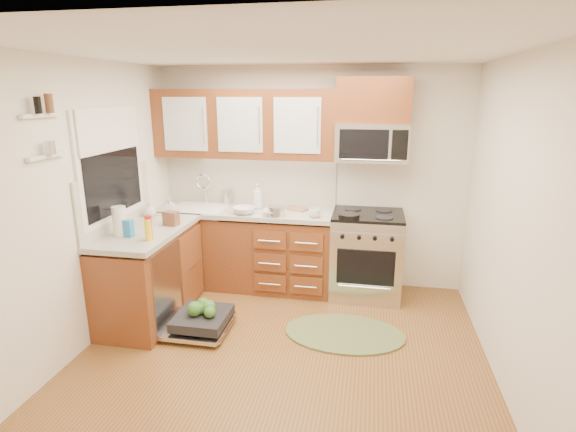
% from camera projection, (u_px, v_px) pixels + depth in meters
% --- Properties ---
extents(floor, '(3.50, 3.50, 0.00)m').
position_uv_depth(floor, '(281.00, 358.00, 3.87)').
color(floor, brown).
rests_on(floor, ground).
extents(ceiling, '(3.50, 3.50, 0.00)m').
position_uv_depth(ceiling, '(279.00, 51.00, 3.21)').
color(ceiling, white).
rests_on(ceiling, ground).
extents(wall_back, '(3.50, 0.04, 2.50)m').
position_uv_depth(wall_back, '(310.00, 179.00, 5.20)').
color(wall_back, silver).
rests_on(wall_back, ground).
extents(wall_front, '(3.50, 0.04, 2.50)m').
position_uv_depth(wall_front, '(196.00, 330.00, 1.88)').
color(wall_front, silver).
rests_on(wall_front, ground).
extents(wall_left, '(0.04, 3.50, 2.50)m').
position_uv_depth(wall_left, '(80.00, 209.00, 3.85)').
color(wall_left, silver).
rests_on(wall_left, ground).
extents(wall_right, '(0.04, 3.50, 2.50)m').
position_uv_depth(wall_right, '(518.00, 231.00, 3.23)').
color(wall_right, silver).
rests_on(wall_right, ground).
extents(base_cabinet_back, '(2.05, 0.60, 0.85)m').
position_uv_depth(base_cabinet_back, '(245.00, 250.00, 5.26)').
color(base_cabinet_back, maroon).
rests_on(base_cabinet_back, ground).
extents(base_cabinet_left, '(0.60, 1.25, 0.85)m').
position_uv_depth(base_cabinet_left, '(150.00, 277.00, 4.51)').
color(base_cabinet_left, maroon).
rests_on(base_cabinet_left, ground).
extents(countertop_back, '(2.07, 0.64, 0.05)m').
position_uv_depth(countertop_back, '(243.00, 211.00, 5.12)').
color(countertop_back, '#AEAA9F').
rests_on(countertop_back, base_cabinet_back).
extents(countertop_left, '(0.64, 1.27, 0.05)m').
position_uv_depth(countertop_left, '(147.00, 232.00, 4.38)').
color(countertop_left, '#AEAA9F').
rests_on(countertop_left, base_cabinet_left).
extents(backsplash_back, '(2.05, 0.02, 0.57)m').
position_uv_depth(backsplash_back, '(250.00, 180.00, 5.32)').
color(backsplash_back, beige).
rests_on(backsplash_back, ground).
extents(backsplash_left, '(0.02, 1.25, 0.57)m').
position_uv_depth(backsplash_left, '(116.00, 199.00, 4.35)').
color(backsplash_left, beige).
rests_on(backsplash_left, ground).
extents(upper_cabinets, '(2.05, 0.35, 0.75)m').
position_uv_depth(upper_cabinets, '(244.00, 124.00, 4.99)').
color(upper_cabinets, maroon).
rests_on(upper_cabinets, ground).
extents(cabinet_over_mw, '(0.76, 0.35, 0.47)m').
position_uv_depth(cabinet_over_mw, '(374.00, 100.00, 4.67)').
color(cabinet_over_mw, maroon).
rests_on(cabinet_over_mw, ground).
extents(range, '(0.76, 0.64, 0.95)m').
position_uv_depth(range, '(366.00, 255.00, 4.98)').
color(range, silver).
rests_on(range, ground).
extents(microwave, '(0.76, 0.38, 0.40)m').
position_uv_depth(microwave, '(372.00, 142.00, 4.77)').
color(microwave, silver).
rests_on(microwave, ground).
extents(sink, '(0.62, 0.50, 0.26)m').
position_uv_depth(sink, '(200.00, 218.00, 5.23)').
color(sink, white).
rests_on(sink, ground).
extents(dishwasher, '(0.70, 0.60, 0.20)m').
position_uv_depth(dishwasher, '(199.00, 322.00, 4.28)').
color(dishwasher, silver).
rests_on(dishwasher, ground).
extents(window, '(0.03, 1.05, 1.05)m').
position_uv_depth(window, '(111.00, 165.00, 4.24)').
color(window, white).
rests_on(window, ground).
extents(window_blind, '(0.02, 0.96, 0.40)m').
position_uv_depth(window_blind, '(110.00, 130.00, 4.15)').
color(window_blind, white).
rests_on(window_blind, ground).
extents(shelf_upper, '(0.04, 0.40, 0.03)m').
position_uv_depth(shelf_upper, '(41.00, 115.00, 3.30)').
color(shelf_upper, white).
rests_on(shelf_upper, ground).
extents(shelf_lower, '(0.04, 0.40, 0.03)m').
position_uv_depth(shelf_lower, '(47.00, 156.00, 3.38)').
color(shelf_lower, white).
rests_on(shelf_lower, ground).
extents(rug, '(1.33, 1.13, 0.02)m').
position_uv_depth(rug, '(344.00, 333.00, 4.25)').
color(rug, olive).
rests_on(rug, ground).
extents(skillet, '(0.25, 0.25, 0.04)m').
position_uv_depth(skillet, '(349.00, 216.00, 4.68)').
color(skillet, black).
rests_on(skillet, range).
extents(stock_pot, '(0.23, 0.23, 0.11)m').
position_uv_depth(stock_pot, '(276.00, 211.00, 4.82)').
color(stock_pot, silver).
rests_on(stock_pot, countertop_back).
extents(cutting_board, '(0.31, 0.25, 0.02)m').
position_uv_depth(cutting_board, '(296.00, 209.00, 5.11)').
color(cutting_board, '#A6744C').
rests_on(cutting_board, countertop_back).
extents(canister, '(0.14, 0.14, 0.17)m').
position_uv_depth(canister, '(227.00, 197.00, 5.34)').
color(canister, silver).
rests_on(canister, countertop_back).
extents(paper_towel_roll, '(0.17, 0.17, 0.28)m').
position_uv_depth(paper_towel_roll, '(120.00, 221.00, 4.15)').
color(paper_towel_roll, white).
rests_on(paper_towel_roll, countertop_left).
extents(mustard_bottle, '(0.07, 0.07, 0.20)m').
position_uv_depth(mustard_bottle, '(148.00, 230.00, 4.02)').
color(mustard_bottle, yellow).
rests_on(mustard_bottle, countertop_left).
extents(red_bottle, '(0.07, 0.07, 0.23)m').
position_uv_depth(red_bottle, '(149.00, 228.00, 4.02)').
color(red_bottle, red).
rests_on(red_bottle, countertop_left).
extents(wooden_box, '(0.15, 0.12, 0.14)m').
position_uv_depth(wooden_box, '(171.00, 218.00, 4.49)').
color(wooden_box, brown).
rests_on(wooden_box, countertop_left).
extents(blue_carton, '(0.11, 0.08, 0.16)m').
position_uv_depth(blue_carton, '(128.00, 228.00, 4.13)').
color(blue_carton, '#2A80C7').
rests_on(blue_carton, countertop_left).
extents(bowl_a, '(0.26, 0.26, 0.06)m').
position_uv_depth(bowl_a, '(274.00, 213.00, 4.86)').
color(bowl_a, '#999999').
rests_on(bowl_a, countertop_back).
extents(bowl_b, '(0.25, 0.25, 0.08)m').
position_uv_depth(bowl_b, '(244.00, 210.00, 4.92)').
color(bowl_b, '#999999').
rests_on(bowl_b, countertop_back).
extents(cup, '(0.14, 0.14, 0.10)m').
position_uv_depth(cup, '(315.00, 213.00, 4.77)').
color(cup, '#999999').
rests_on(cup, countertop_back).
extents(soap_bottle_a, '(0.12, 0.12, 0.29)m').
position_uv_depth(soap_bottle_a, '(258.00, 196.00, 5.12)').
color(soap_bottle_a, '#999999').
rests_on(soap_bottle_a, countertop_back).
extents(soap_bottle_b, '(0.11, 0.11, 0.19)m').
position_uv_depth(soap_bottle_b, '(170.00, 207.00, 4.85)').
color(soap_bottle_b, '#999999').
rests_on(soap_bottle_b, countertop_left).
extents(soap_bottle_c, '(0.16, 0.16, 0.16)m').
position_uv_depth(soap_bottle_c, '(150.00, 210.00, 4.80)').
color(soap_bottle_c, '#999999').
rests_on(soap_bottle_c, countertop_left).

